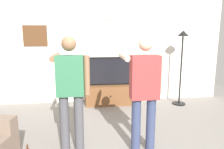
# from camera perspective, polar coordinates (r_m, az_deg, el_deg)

# --- Properties ---
(back_wall) EXTENTS (6.40, 0.10, 2.70)m
(back_wall) POSITION_cam_1_polar(r_m,az_deg,el_deg) (5.61, -2.59, 6.38)
(back_wall) COLOR silver
(back_wall) RESTS_ON ground_plane
(tv_stand) EXTENTS (1.22, 0.45, 0.50)m
(tv_stand) POSITION_cam_1_polar(r_m,az_deg,el_deg) (5.48, -0.60, -5.42)
(tv_stand) COLOR brown
(tv_stand) RESTS_ON ground_plane
(television) EXTENTS (1.19, 0.07, 0.71)m
(television) POSITION_cam_1_polar(r_m,az_deg,el_deg) (5.39, -0.67, 0.92)
(television) COLOR black
(television) RESTS_ON tv_stand
(wall_clock) EXTENTS (0.30, 0.03, 0.30)m
(wall_clock) POSITION_cam_1_polar(r_m,az_deg,el_deg) (5.57, -0.98, 15.96)
(wall_clock) COLOR white
(framed_picture) EXTENTS (0.58, 0.04, 0.51)m
(framed_picture) POSITION_cam_1_polar(r_m,az_deg,el_deg) (5.67, -19.90, 9.75)
(framed_picture) COLOR brown
(floor_lamp) EXTENTS (0.32, 0.32, 1.87)m
(floor_lamp) POSITION_cam_1_polar(r_m,az_deg,el_deg) (5.55, 18.26, 5.67)
(floor_lamp) COLOR black
(floor_lamp) RESTS_ON ground_plane
(person_standing_nearer_lamp) EXTENTS (0.57, 0.78, 1.76)m
(person_standing_nearer_lamp) POSITION_cam_1_polar(r_m,az_deg,el_deg) (3.19, -11.05, -3.78)
(person_standing_nearer_lamp) COLOR #4C4C51
(person_standing_nearer_lamp) RESTS_ON ground_plane
(person_standing_nearer_couch) EXTENTS (0.60, 0.78, 1.76)m
(person_standing_nearer_couch) POSITION_cam_1_polar(r_m,az_deg,el_deg) (3.20, 8.62, -3.60)
(person_standing_nearer_couch) COLOR #384266
(person_standing_nearer_couch) RESTS_ON ground_plane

